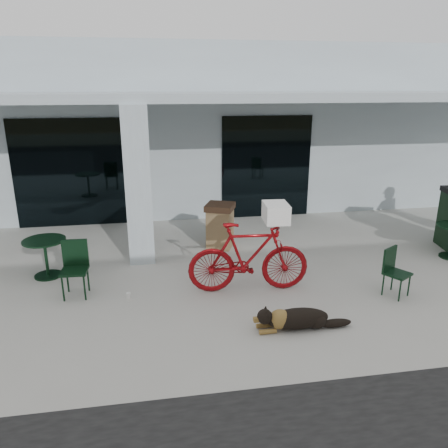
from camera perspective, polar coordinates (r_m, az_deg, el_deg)
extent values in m
plane|color=#B2B1A8|center=(7.24, 1.45, -10.87)|extent=(80.00, 80.00, 0.00)
cube|color=silver|center=(14.83, -4.88, 13.04)|extent=(22.00, 7.00, 4.50)
cube|color=black|center=(11.58, -19.28, 6.26)|extent=(2.80, 0.06, 2.70)
cube|color=black|center=(11.81, 5.53, 7.38)|extent=(2.40, 0.06, 2.70)
cube|color=silver|center=(8.75, -11.11, 4.84)|extent=(0.50, 0.50, 3.12)
cube|color=silver|center=(9.91, -2.51, 16.27)|extent=(22.00, 2.80, 0.18)
imported|color=maroon|center=(7.56, 3.23, -4.34)|extent=(2.13, 0.74, 1.26)
cube|color=white|center=(7.38, 6.80, 1.49)|extent=(0.43, 0.56, 0.32)
cylinder|color=white|center=(7.71, -12.36, -9.06)|extent=(0.09, 0.09, 0.09)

